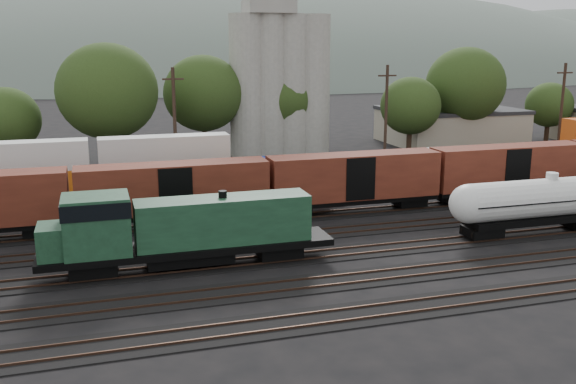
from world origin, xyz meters
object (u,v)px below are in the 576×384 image
object	(u,v)px
orange_locomotive	(247,181)
grain_silo	(279,68)
green_locomotive	(173,228)
tank_car_a	(550,200)

from	to	relation	value
orange_locomotive	grain_silo	distance (m)	29.43
orange_locomotive	grain_silo	bearing A→B (deg)	68.00
green_locomotive	tank_car_a	world-z (taller)	green_locomotive
grain_silo	tank_car_a	bearing A→B (deg)	-76.41
green_locomotive	tank_car_a	xyz separation A→B (m)	(28.80, 0.00, -0.16)
green_locomotive	tank_car_a	bearing A→B (deg)	0.00
orange_locomotive	grain_silo	world-z (taller)	grain_silo
green_locomotive	grain_silo	distance (m)	45.92
grain_silo	green_locomotive	bearing A→B (deg)	-114.74
green_locomotive	orange_locomotive	bearing A→B (deg)	60.80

